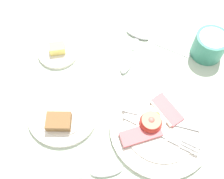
# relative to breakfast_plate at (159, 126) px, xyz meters

# --- Properties ---
(ground_plane) EXTENTS (3.00, 3.00, 0.00)m
(ground_plane) POSITION_rel_breakfast_plate_xyz_m (-0.06, 0.02, -0.01)
(ground_plane) COLOR #B7CCB7
(breakfast_plate) EXTENTS (0.24, 0.24, 0.04)m
(breakfast_plate) POSITION_rel_breakfast_plate_xyz_m (0.00, 0.00, 0.00)
(breakfast_plate) COLOR silver
(breakfast_plate) RESTS_ON ground_plane
(bread_plate) EXTENTS (0.17, 0.17, 0.04)m
(bread_plate) POSITION_rel_breakfast_plate_xyz_m (-0.23, 0.03, -0.00)
(bread_plate) COLOR silver
(bread_plate) RESTS_ON ground_plane
(sugar_cup) EXTENTS (0.08, 0.08, 0.07)m
(sugar_cup) POSITION_rel_breakfast_plate_xyz_m (0.14, 0.22, 0.03)
(sugar_cup) COLOR #337F6B
(sugar_cup) RESTS_ON ground_plane
(butter_dish) EXTENTS (0.11, 0.11, 0.03)m
(butter_dish) POSITION_rel_breakfast_plate_xyz_m (-0.26, 0.21, -0.00)
(butter_dish) COLOR silver
(butter_dish) RESTS_ON ground_plane
(teaspoon_by_saucer) EXTENTS (0.08, 0.19, 0.01)m
(teaspoon_by_saucer) POSITION_rel_breakfast_plate_xyz_m (-0.07, 0.20, -0.01)
(teaspoon_by_saucer) COLOR silver
(teaspoon_by_saucer) RESTS_ON ground_plane
(teaspoon_near_cup) EXTENTS (0.18, 0.10, 0.01)m
(teaspoon_near_cup) POSITION_rel_breakfast_plate_xyz_m (-0.02, 0.27, -0.01)
(teaspoon_near_cup) COLOR silver
(teaspoon_near_cup) RESTS_ON ground_plane
(teaspoon_stray) EXTENTS (0.19, 0.05, 0.01)m
(teaspoon_stray) POSITION_rel_breakfast_plate_xyz_m (-0.14, -0.11, -0.01)
(teaspoon_stray) COLOR silver
(teaspoon_stray) RESTS_ON ground_plane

